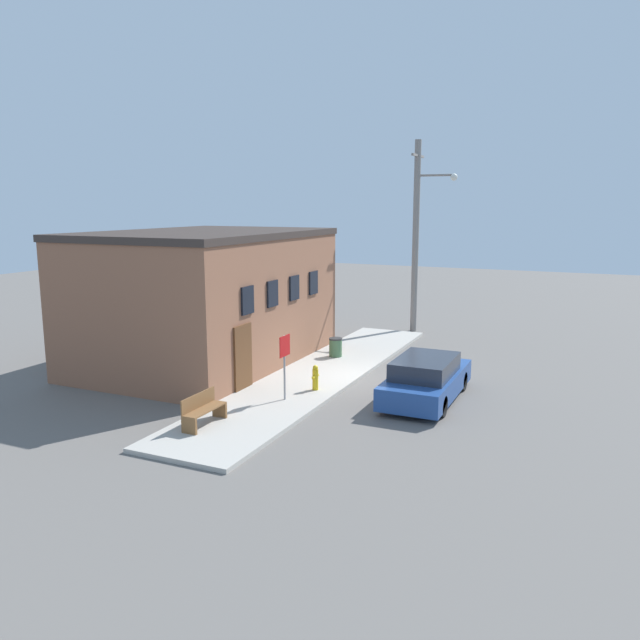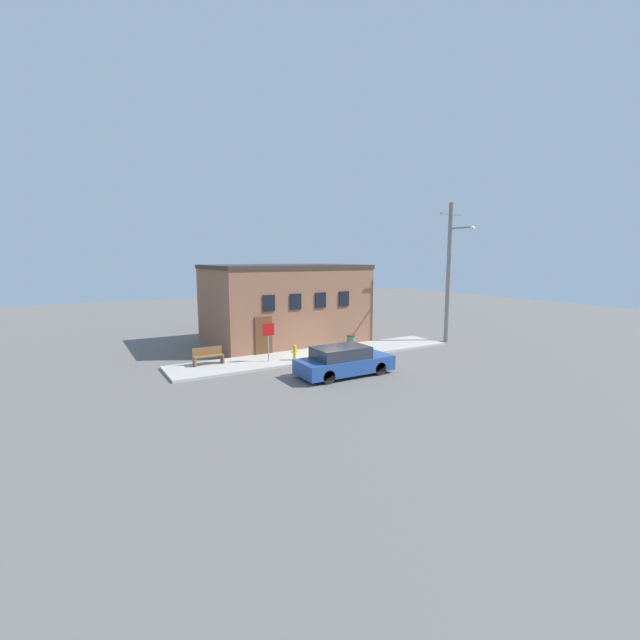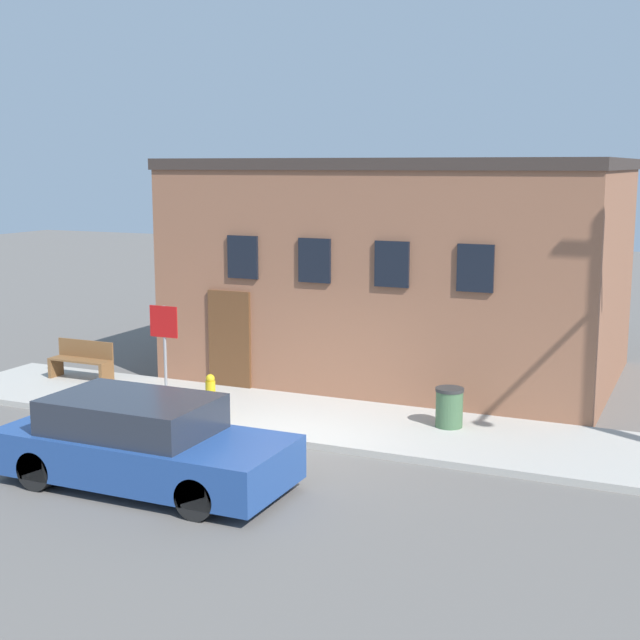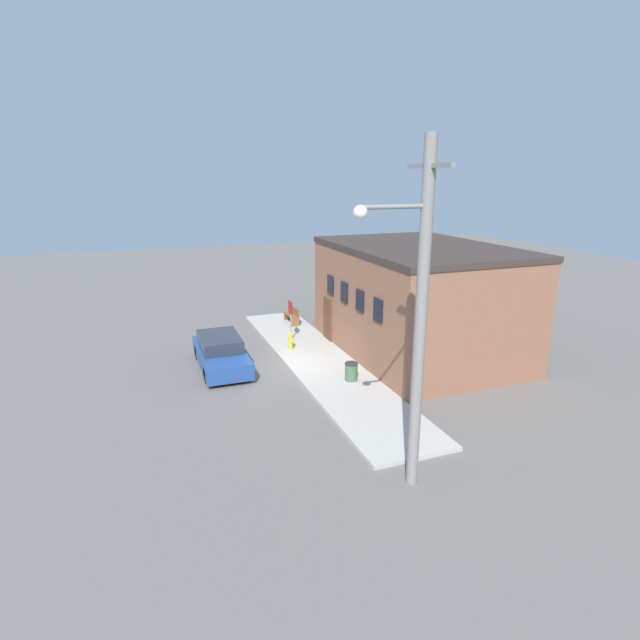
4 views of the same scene
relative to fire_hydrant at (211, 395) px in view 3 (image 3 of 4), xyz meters
name	(u,v)px [view 3 (image 3 of 4)]	position (x,y,z in m)	size (l,w,h in m)	color
ground_plane	(284,446)	(1.93, -0.75, -0.53)	(80.00, 80.00, 0.00)	#66605B
sidewalk	(319,420)	(1.93, 0.73, -0.47)	(16.55, 2.94, 0.12)	#B2ADA3
brick_building	(405,268)	(2.02, 5.44, 1.96)	(9.56, 6.62, 4.98)	#8E5B42
fire_hydrant	(211,395)	(0.00, 0.00, 0.00)	(0.40, 0.19, 0.81)	gold
stop_sign	(164,336)	(-1.29, 0.41, 0.97)	(0.63, 0.06, 1.98)	gray
bench	(82,360)	(-4.16, 1.39, 0.01)	(1.49, 0.44, 0.86)	brown
trash_bin	(449,407)	(4.35, 1.15, -0.04)	(0.52, 0.52, 0.73)	#426642
parked_car	(142,444)	(0.82, -3.37, 0.13)	(4.54, 1.85, 1.37)	black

